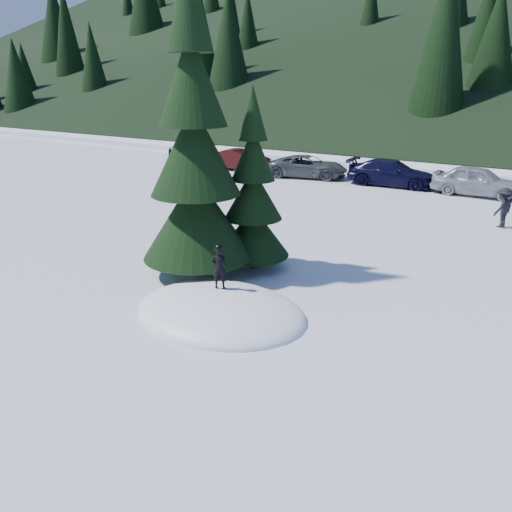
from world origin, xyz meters
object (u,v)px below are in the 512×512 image
Objects in this scene: car_0 at (190,154)px; car_3 at (392,173)px; adult_2 at (503,208)px; car_2 at (308,167)px; spruce_short at (253,200)px; child_skier at (219,268)px; car_1 at (240,160)px; spruce_tall at (195,162)px; car_4 at (478,181)px.

car_3 is (14.70, -0.09, 0.04)m from car_0.
adult_2 reaches higher than car_2.
spruce_short is at bearing 179.34° from car_3.
car_1 is (-11.73, 17.31, -0.36)m from child_skier.
spruce_short is 18.17m from car_1.
spruce_tall is at bearing -177.81° from car_2.
car_1 is (-9.85, 15.90, -2.65)m from spruce_tall.
car_1 is at bearing 126.81° from spruce_short.
car_3 is 1.11× the size of car_4.
car_0 is 14.70m from car_3.
car_4 is at bearing -123.62° from child_skier.
spruce_short is (1.00, 1.40, -1.22)m from spruce_tall.
car_0 is 0.83× the size of car_2.
child_skier is 12.90m from adult_2.
spruce_short reaches higher than car_4.
spruce_short is at bearing -118.04° from car_0.
spruce_short is 15.26m from car_4.
car_4 is at bearing -103.93° from car_2.
spruce_short is 1.23× the size of car_4.
car_4 is (4.57, 16.17, -2.58)m from spruce_tall.
spruce_tall is at bearing 175.53° from car_3.
child_skier is at bearing -36.84° from spruce_tall.
child_skier is 0.23× the size of car_2.
car_0 is at bearing 72.68° from car_2.
adult_2 is (5.59, 9.20, -1.32)m from spruce_short.
car_3 is at bearing -101.42° from car_2.
car_3 is at bearing 89.40° from car_4.
car_4 is (19.17, -0.23, 0.08)m from car_0.
spruce_short reaches higher than car_1.
car_2 is (4.92, 0.10, -0.01)m from car_1.
child_skier is 0.69× the size of adult_2.
car_3 is at bearing -74.49° from car_0.
child_skier is at bearing -178.37° from car_3.
spruce_tall reaches higher than spruce_short.
spruce_tall is 3.29m from child_skier.
car_1 is at bearing 88.26° from car_3.
car_4 reaches higher than car_2.
adult_2 is 5.93m from car_4.
child_skier reaches higher than adult_2.
child_skier is at bearing -156.75° from car_1.
spruce_short is 1.38× the size of car_0.
car_2 is (-5.94, 14.60, -1.45)m from spruce_short.
car_1 is at bearing 76.20° from car_2.
car_0 is at bearing 90.53° from car_4.
car_0 is 19.17m from car_4.
car_1 is (4.74, -0.50, 0.00)m from car_0.
car_4 is (-2.02, 5.58, -0.04)m from adult_2.
child_skier is 24.27m from car_0.
child_skier is 0.27× the size of car_1.
car_1 reaches higher than car_2.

